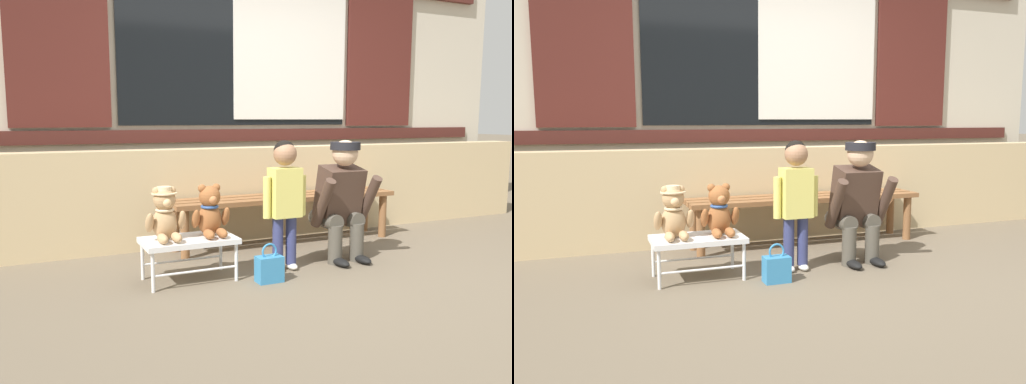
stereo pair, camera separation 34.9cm
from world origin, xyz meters
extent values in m
plane|color=brown|center=(0.00, 0.00, 0.00)|extent=(60.00, 60.00, 0.00)
cube|color=tan|center=(0.00, 1.43, 0.42)|extent=(6.41, 0.25, 0.85)
cube|color=beige|center=(0.00, 1.95, 1.71)|extent=(6.54, 0.20, 3.41)
cube|color=#471E19|center=(0.00, 1.83, 0.95)|extent=(6.02, 0.04, 0.12)
cube|color=black|center=(0.00, 1.84, 1.75)|extent=(2.40, 0.03, 1.40)
cube|color=silver|center=(0.56, 1.82, 1.75)|extent=(1.28, 0.02, 1.29)
cube|color=#4C1E19|center=(-1.68, 1.83, 1.75)|extent=(0.84, 0.05, 1.43)
cube|color=#4C1E19|center=(1.68, 1.83, 1.75)|extent=(0.84, 0.05, 1.43)
cube|color=brown|center=(0.10, 0.92, 0.42)|extent=(2.10, 0.11, 0.04)
cube|color=brown|center=(0.10, 1.06, 0.42)|extent=(2.10, 0.11, 0.04)
cube|color=brown|center=(0.10, 1.20, 0.42)|extent=(2.10, 0.11, 0.04)
cylinder|color=brown|center=(-0.87, 0.92, 0.20)|extent=(0.07, 0.07, 0.40)
cylinder|color=brown|center=(-0.87, 1.20, 0.20)|extent=(0.07, 0.07, 0.40)
cylinder|color=brown|center=(1.07, 0.92, 0.20)|extent=(0.07, 0.07, 0.40)
cylinder|color=brown|center=(1.07, 1.20, 0.20)|extent=(0.07, 0.07, 0.40)
cube|color=silver|center=(-1.01, 0.39, 0.28)|extent=(0.64, 0.36, 0.04)
cylinder|color=silver|center=(-1.30, 0.24, 0.13)|extent=(0.02, 0.02, 0.26)
cylinder|color=silver|center=(-1.30, 0.54, 0.13)|extent=(0.02, 0.02, 0.26)
cylinder|color=silver|center=(-0.72, 0.24, 0.13)|extent=(0.02, 0.02, 0.26)
cylinder|color=silver|center=(-0.72, 0.54, 0.13)|extent=(0.02, 0.02, 0.26)
cylinder|color=silver|center=(-1.01, 0.24, 0.10)|extent=(0.58, 0.02, 0.02)
cylinder|color=silver|center=(-1.01, 0.54, 0.10)|extent=(0.58, 0.02, 0.02)
ellipsoid|color=tan|center=(-1.17, 0.41, 0.41)|extent=(0.17, 0.14, 0.22)
sphere|color=tan|center=(-1.17, 0.40, 0.58)|extent=(0.15, 0.15, 0.15)
sphere|color=#F4C188|center=(-1.17, 0.34, 0.56)|extent=(0.06, 0.06, 0.06)
sphere|color=tan|center=(-1.22, 0.41, 0.63)|extent=(0.06, 0.06, 0.06)
ellipsoid|color=tan|center=(-1.28, 0.38, 0.43)|extent=(0.06, 0.11, 0.16)
ellipsoid|color=tan|center=(-1.22, 0.29, 0.33)|extent=(0.06, 0.15, 0.06)
sphere|color=tan|center=(-1.12, 0.41, 0.63)|extent=(0.06, 0.06, 0.06)
ellipsoid|color=tan|center=(-1.06, 0.38, 0.43)|extent=(0.06, 0.11, 0.16)
ellipsoid|color=tan|center=(-1.12, 0.29, 0.33)|extent=(0.06, 0.15, 0.06)
torus|color=beige|center=(-1.17, 0.40, 0.51)|extent=(0.13, 0.13, 0.02)
cylinder|color=beige|center=(-1.17, 0.40, 0.62)|extent=(0.17, 0.17, 0.01)
cylinder|color=beige|center=(-1.17, 0.40, 0.64)|extent=(0.10, 0.10, 0.04)
ellipsoid|color=#93562D|center=(-0.85, 0.41, 0.41)|extent=(0.17, 0.14, 0.22)
sphere|color=#93562D|center=(-0.85, 0.40, 0.58)|extent=(0.15, 0.15, 0.15)
sphere|color=#C87B48|center=(-0.85, 0.34, 0.56)|extent=(0.06, 0.06, 0.06)
sphere|color=#93562D|center=(-0.90, 0.41, 0.63)|extent=(0.06, 0.06, 0.06)
ellipsoid|color=#93562D|center=(-0.96, 0.38, 0.43)|extent=(0.06, 0.11, 0.16)
ellipsoid|color=#93562D|center=(-0.90, 0.29, 0.33)|extent=(0.06, 0.15, 0.06)
sphere|color=#93562D|center=(-0.80, 0.41, 0.63)|extent=(0.06, 0.06, 0.06)
ellipsoid|color=#93562D|center=(-0.74, 0.38, 0.43)|extent=(0.06, 0.11, 0.16)
ellipsoid|color=#93562D|center=(-0.80, 0.29, 0.33)|extent=(0.06, 0.15, 0.06)
torus|color=#335699|center=(-0.85, 0.40, 0.51)|extent=(0.13, 0.13, 0.02)
cylinder|color=navy|center=(-0.35, 0.34, 0.22)|extent=(0.08, 0.08, 0.36)
ellipsoid|color=silver|center=(-0.35, 0.32, 0.03)|extent=(0.07, 0.12, 0.05)
cylinder|color=navy|center=(-0.24, 0.34, 0.22)|extent=(0.08, 0.08, 0.36)
ellipsoid|color=silver|center=(-0.24, 0.32, 0.03)|extent=(0.07, 0.12, 0.05)
cube|color=#DBD166|center=(-0.29, 0.34, 0.58)|extent=(0.22, 0.15, 0.36)
cylinder|color=#DBD166|center=(-0.44, 0.34, 0.55)|extent=(0.06, 0.06, 0.30)
cylinder|color=#DBD166|center=(-0.15, 0.34, 0.55)|extent=(0.06, 0.06, 0.30)
sphere|color=#9E7051|center=(-0.29, 0.34, 0.86)|extent=(0.17, 0.17, 0.17)
sphere|color=black|center=(-0.29, 0.35, 0.88)|extent=(0.16, 0.16, 0.16)
cylinder|color=#4C473D|center=(0.14, 0.32, 0.15)|extent=(0.11, 0.11, 0.30)
cylinder|color=#4C473D|center=(0.14, 0.46, 0.32)|extent=(0.13, 0.32, 0.13)
ellipsoid|color=black|center=(0.14, 0.24, 0.03)|extent=(0.09, 0.20, 0.06)
cylinder|color=#4C473D|center=(0.34, 0.32, 0.15)|extent=(0.11, 0.11, 0.30)
cylinder|color=#4C473D|center=(0.34, 0.46, 0.32)|extent=(0.13, 0.32, 0.13)
ellipsoid|color=black|center=(0.34, 0.24, 0.03)|extent=(0.09, 0.20, 0.06)
cube|color=#473328|center=(0.24, 0.43, 0.52)|extent=(0.32, 0.30, 0.47)
cylinder|color=#473328|center=(0.03, 0.33, 0.48)|extent=(0.08, 0.28, 0.40)
cylinder|color=#473328|center=(0.45, 0.33, 0.48)|extent=(0.08, 0.28, 0.40)
sphere|color=#DBB28E|center=(0.24, 0.36, 0.85)|extent=(0.20, 0.20, 0.20)
cylinder|color=black|center=(0.24, 0.36, 0.91)|extent=(0.23, 0.23, 0.06)
cube|color=brown|center=(0.43, 0.52, 0.38)|extent=(0.10, 0.22, 0.16)
cube|color=teal|center=(-0.52, 0.12, 0.09)|extent=(0.18, 0.11, 0.18)
torus|color=teal|center=(-0.52, 0.12, 0.22)|extent=(0.11, 0.01, 0.11)
camera|label=1|loc=(-2.05, -2.97, 1.11)|focal=36.52mm
camera|label=2|loc=(-1.73, -3.11, 1.11)|focal=36.52mm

